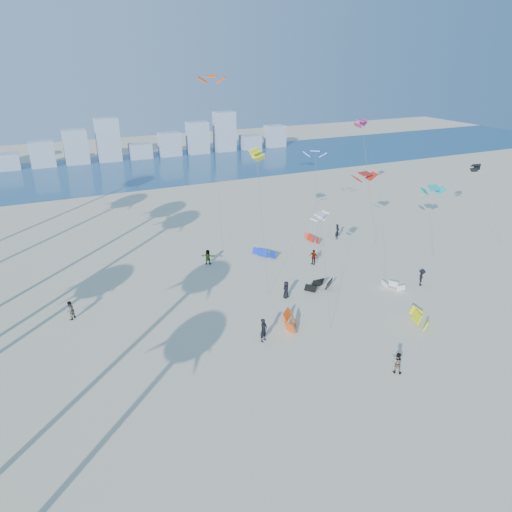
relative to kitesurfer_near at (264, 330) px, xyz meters
name	(u,v)px	position (x,y,z in m)	size (l,w,h in m)	color
ground	(326,436)	(-1.00, -10.36, -0.96)	(220.00, 220.00, 0.00)	beige
ocean	(112,172)	(-1.00, 61.64, -0.95)	(220.00, 220.00, 0.00)	navy
kitesurfer_near	(264,330)	(0.00, 0.00, 0.00)	(0.70, 0.46, 1.92)	black
kitesurfer_mid	(397,363)	(6.57, -7.36, -0.18)	(0.76, 0.59, 1.56)	gray
kitesurfers_far	(275,270)	(5.88, 9.56, -0.14)	(31.64, 14.54, 1.81)	black
grounded_kites	(325,284)	(9.02, 5.57, -0.51)	(13.71, 22.22, 0.95)	#F5500C
flying_kites	(341,151)	(14.70, 12.47, 10.15)	(30.92, 23.54, 18.53)	white
distant_skyline	(95,146)	(-2.19, 71.64, 2.13)	(85.00, 3.00, 8.40)	#9EADBF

